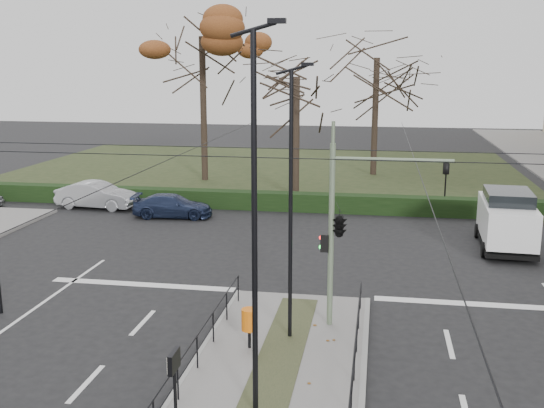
# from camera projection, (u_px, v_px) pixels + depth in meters

# --- Properties ---
(ground) EXTENTS (140.00, 140.00, 0.00)m
(ground) POSITION_uv_depth(u_px,v_px,m) (280.00, 362.00, 17.40)
(ground) COLOR black
(ground) RESTS_ON ground
(median_island) EXTENTS (4.40, 15.00, 0.14)m
(median_island) POSITION_uv_depth(u_px,v_px,m) (263.00, 407.00, 14.97)
(median_island) COLOR slate
(median_island) RESTS_ON ground
(park) EXTENTS (38.00, 26.00, 0.10)m
(park) POSITION_uv_depth(u_px,v_px,m) (267.00, 170.00, 49.19)
(park) COLOR #232E17
(park) RESTS_ON ground
(hedge) EXTENTS (38.00, 1.00, 1.00)m
(hedge) POSITION_uv_depth(u_px,v_px,m) (226.00, 199.00, 36.18)
(hedge) COLOR black
(hedge) RESTS_ON ground
(median_railing) EXTENTS (4.14, 13.24, 0.92)m
(median_railing) POSITION_uv_depth(u_px,v_px,m) (263.00, 374.00, 14.68)
(median_railing) COLOR black
(median_railing) RESTS_ON median_island
(catenary) EXTENTS (20.00, 34.00, 6.00)m
(catenary) POSITION_uv_depth(u_px,v_px,m) (289.00, 227.00, 18.23)
(catenary) COLOR black
(catenary) RESTS_ON ground
(traffic_light) EXTENTS (3.80, 2.18, 5.60)m
(traffic_light) POSITION_uv_depth(u_px,v_px,m) (342.00, 222.00, 18.90)
(traffic_light) COLOR #63755A
(traffic_light) RESTS_ON median_island
(litter_bin) EXTENTS (0.45, 0.45, 1.15)m
(litter_bin) POSITION_uv_depth(u_px,v_px,m) (249.00, 320.00, 17.82)
(litter_bin) COLOR black
(litter_bin) RESTS_ON median_island
(info_panel) EXTENTS (0.12, 0.56, 2.13)m
(info_panel) POSITION_uv_depth(u_px,v_px,m) (174.00, 372.00, 13.00)
(info_panel) COLOR black
(info_panel) RESTS_ON median_island
(streetlamp_median_near) EXTENTS (0.73, 0.15, 8.73)m
(streetlamp_median_near) POSITION_uv_depth(u_px,v_px,m) (255.00, 226.00, 13.61)
(streetlamp_median_near) COLOR black
(streetlamp_median_near) RESTS_ON median_island
(streetlamp_median_far) EXTENTS (0.66, 0.13, 7.89)m
(streetlamp_median_far) POSITION_uv_depth(u_px,v_px,m) (291.00, 203.00, 17.88)
(streetlamp_median_far) COLOR black
(streetlamp_median_far) RESTS_ON median_island
(parked_car_second) EXTENTS (4.68, 1.93, 1.51)m
(parked_car_second) POSITION_uv_depth(u_px,v_px,m) (97.00, 195.00, 36.05)
(parked_car_second) COLOR #A2A5AA
(parked_car_second) RESTS_ON ground
(parked_car_third) EXTENTS (4.36, 2.06, 1.23)m
(parked_car_third) POSITION_uv_depth(u_px,v_px,m) (173.00, 206.00, 33.96)
(parked_car_third) COLOR #1D2744
(parked_car_third) RESTS_ON ground
(white_van) EXTENTS (2.50, 5.11, 2.62)m
(white_van) POSITION_uv_depth(u_px,v_px,m) (507.00, 219.00, 27.98)
(white_van) COLOR white
(white_van) RESTS_ON ground
(rust_tree) EXTENTS (8.34, 8.34, 12.85)m
(rust_tree) POSITION_uv_depth(u_px,v_px,m) (202.00, 36.00, 42.65)
(rust_tree) COLOR black
(rust_tree) RESTS_ON park
(bare_tree_center) EXTENTS (8.48, 8.48, 11.16)m
(bare_tree_center) POSITION_uv_depth(u_px,v_px,m) (377.00, 66.00, 45.27)
(bare_tree_center) COLOR black
(bare_tree_center) RESTS_ON park
(bare_tree_near) EXTENTS (5.84, 5.84, 9.57)m
(bare_tree_near) POSITION_uv_depth(u_px,v_px,m) (296.00, 86.00, 37.62)
(bare_tree_near) COLOR black
(bare_tree_near) RESTS_ON park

